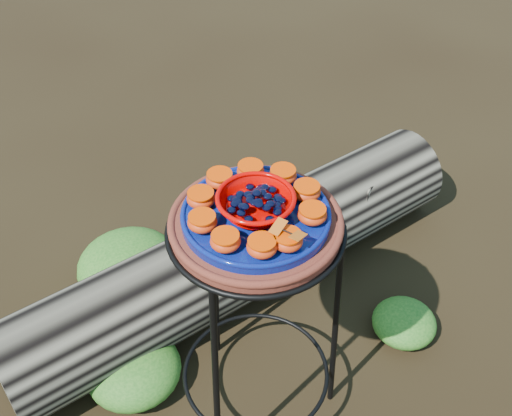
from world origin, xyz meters
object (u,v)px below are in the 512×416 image
red_bowl (256,205)px  terracotta_saucer (256,225)px  driftwood_log (240,256)px  plant_stand (256,327)px  cobalt_plate (256,216)px

red_bowl → terracotta_saucer: bearing=0.0°
terracotta_saucer → driftwood_log: 0.72m
driftwood_log → plant_stand: bearing=-116.4°
plant_stand → driftwood_log: (0.20, 0.40, -0.20)m
terracotta_saucer → red_bowl: red_bowl is taller
cobalt_plate → red_bowl: size_ratio=2.00×
plant_stand → cobalt_plate: (0.00, 0.00, 0.39)m
terracotta_saucer → red_bowl: (0.00, 0.00, 0.06)m
plant_stand → cobalt_plate: bearing=0.0°
cobalt_plate → driftwood_log: bearing=63.6°
terracotta_saucer → plant_stand: bearing=0.0°
plant_stand → terracotta_saucer: terracotta_saucer is taller
red_bowl → cobalt_plate: bearing=0.0°
terracotta_saucer → cobalt_plate: 0.03m
plant_stand → terracotta_saucer: bearing=0.0°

